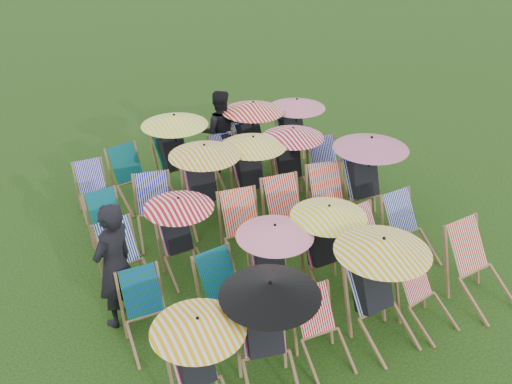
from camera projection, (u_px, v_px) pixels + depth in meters
name	position (u px, v px, depth m)	size (l,w,h in m)	color
ground	(262.00, 253.00, 8.70)	(100.00, 100.00, 0.00)	black
deckchair_0	(201.00, 366.00, 5.90)	(0.99, 1.05, 1.18)	olive
deckchair_1	(268.00, 334.00, 6.20)	(1.11, 1.19, 1.32)	olive
deckchair_2	(323.00, 332.00, 6.62)	(0.59, 0.80, 0.83)	olive
deckchair_3	(381.00, 289.00, 6.83)	(1.15, 1.23, 1.37)	olive
deckchair_4	(427.00, 297.00, 7.16)	(0.68, 0.85, 0.83)	olive
deckchair_5	(482.00, 268.00, 7.53)	(0.75, 1.00, 1.03)	olive
deckchair_6	(148.00, 314.00, 6.86)	(0.60, 0.83, 0.88)	olive
deckchair_7	(228.00, 295.00, 7.15)	(0.69, 0.90, 0.90)	olive
deckchair_8	(273.00, 266.00, 7.38)	(1.01, 1.07, 1.19)	olive
deckchair_9	(328.00, 246.00, 7.73)	(1.04, 1.07, 1.23)	olive
deckchair_10	(373.00, 244.00, 8.15)	(0.68, 0.88, 0.89)	olive
deckchair_11	(411.00, 230.00, 8.40)	(0.67, 0.90, 0.94)	olive
deckchair_12	(126.00, 262.00, 7.74)	(0.71, 0.91, 0.92)	olive
deckchair_13	(181.00, 236.00, 8.01)	(0.99, 1.03, 1.17)	olive
deckchair_14	(246.00, 232.00, 8.32)	(0.76, 0.98, 0.99)	olive
deckchair_15	(290.00, 217.00, 8.67)	(0.75, 0.98, 1.01)	olive
deckchair_16	(331.00, 202.00, 9.08)	(0.81, 1.01, 0.99)	olive
deckchair_17	(369.00, 179.00, 9.19)	(1.21, 1.27, 1.43)	olive
deckchair_18	(111.00, 225.00, 8.59)	(0.65, 0.85, 0.86)	olive
deckchair_19	(156.00, 211.00, 8.87)	(0.79, 0.98, 0.95)	olive
deckchair_20	(205.00, 185.00, 9.11)	(1.15, 1.21, 1.36)	olive
deckchair_21	(254.00, 173.00, 9.51)	(1.10, 1.14, 1.30)	olive
deckchair_22	(292.00, 163.00, 9.88)	(1.08, 1.15, 1.28)	olive
deckchair_23	(328.00, 168.00, 10.17)	(0.74, 0.94, 0.92)	olive
deckchair_24	(94.00, 190.00, 9.57)	(0.56, 0.77, 0.82)	olive
deckchair_25	(134.00, 178.00, 9.82)	(0.78, 0.97, 0.95)	olive
deckchair_26	(177.00, 152.00, 10.11)	(1.18, 1.28, 1.40)	olive
deckchair_27	(230.00, 162.00, 10.45)	(0.58, 0.81, 0.86)	olive
deckchair_28	(255.00, 137.00, 10.72)	(1.16, 1.26, 1.38)	olive
deckchair_29	(296.00, 131.00, 11.04)	(1.10, 1.15, 1.31)	olive
person_left	(114.00, 265.00, 7.00)	(0.63, 0.41, 1.72)	black
person_rear	(219.00, 131.00, 10.77)	(0.78, 0.61, 1.60)	black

